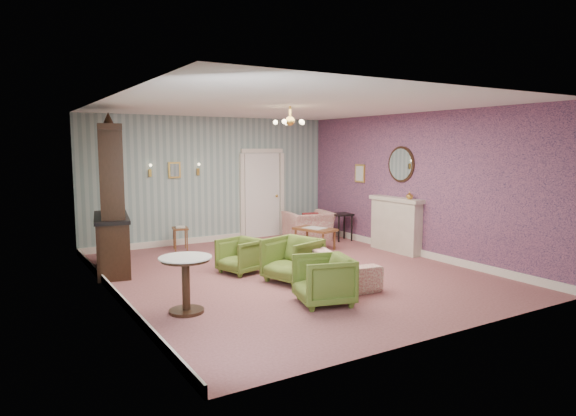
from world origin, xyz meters
TOP-DOWN VIEW (x-y plane):
  - floor at (0.00, 0.00)m, footprint 7.00×7.00m
  - ceiling at (0.00, 0.00)m, footprint 7.00×7.00m
  - wall_back at (0.00, 3.50)m, footprint 6.00×0.00m
  - wall_front at (0.00, -3.50)m, footprint 6.00×0.00m
  - wall_left at (-3.00, 0.00)m, footprint 0.00×7.00m
  - wall_right at (3.00, 0.00)m, footprint 0.00×7.00m
  - wall_right_floral at (2.98, 0.00)m, footprint 0.00×7.00m
  - door at (1.30, 3.46)m, footprint 1.12×0.12m
  - olive_chair_a at (-0.52, -1.77)m, footprint 0.86×0.89m
  - olive_chair_b at (-0.26, -0.51)m, footprint 0.93×0.96m
  - olive_chair_c at (-0.75, 0.46)m, footprint 0.77×0.80m
  - sofa_chintz at (0.31, -0.74)m, footprint 0.78×2.05m
  - wingback_chair at (2.04, 2.51)m, footprint 1.12×0.81m
  - dresser at (-2.65, 1.75)m, footprint 0.86×1.72m
  - fireplace at (2.86, 0.40)m, footprint 0.30×1.40m
  - mantel_vase at (2.84, 0.00)m, footprint 0.15×0.15m
  - oval_mirror at (2.96, 0.40)m, footprint 0.04×0.76m
  - framed_print at (2.97, 1.75)m, footprint 0.04×0.34m
  - coffee_table at (1.57, 1.53)m, footprint 0.75×1.01m
  - side_table_black at (2.65, 2.01)m, footprint 0.49×0.49m
  - pedestal_table at (-2.31, -1.13)m, footprint 0.87×0.87m
  - nesting_table at (-0.98, 2.94)m, footprint 0.40×0.47m
  - gilt_mirror_back at (-0.90, 3.46)m, footprint 0.28×0.06m
  - sconce_left at (-1.45, 3.44)m, footprint 0.16×0.12m
  - sconce_right at (-0.35, 3.44)m, footprint 0.16×0.12m
  - chandelier at (0.00, 0.00)m, footprint 0.56×0.56m
  - burgundy_cushion at (1.99, 2.36)m, footprint 0.41×0.28m

SIDE VIEW (x-z plane):
  - floor at x=0.00m, z-range 0.00..0.00m
  - coffee_table at x=1.57m, z-range 0.00..0.46m
  - nesting_table at x=-0.98m, z-range 0.00..0.53m
  - side_table_black at x=2.65m, z-range 0.00..0.65m
  - olive_chair_c at x=-0.75m, z-range 0.00..0.67m
  - olive_chair_a at x=-0.52m, z-range 0.00..0.76m
  - pedestal_table at x=-2.31m, z-range 0.00..0.77m
  - sofa_chintz at x=0.31m, z-range 0.00..0.78m
  - olive_chair_b at x=-0.26m, z-range 0.00..0.80m
  - wingback_chair at x=2.04m, z-range 0.00..0.91m
  - burgundy_cushion at x=1.99m, z-range 0.28..0.68m
  - fireplace at x=2.86m, z-range 0.00..1.16m
  - door at x=1.30m, z-range 0.00..2.16m
  - mantel_vase at x=2.84m, z-range 1.16..1.31m
  - dresser at x=-2.65m, z-range 0.00..2.75m
  - wall_back at x=0.00m, z-range -1.55..4.45m
  - wall_front at x=0.00m, z-range -1.55..4.45m
  - wall_left at x=-3.00m, z-range -2.05..4.95m
  - wall_right at x=3.00m, z-range -2.05..4.95m
  - wall_right_floral at x=2.98m, z-range -2.05..4.95m
  - framed_print at x=2.97m, z-range 1.39..1.81m
  - gilt_mirror_back at x=-0.90m, z-range 1.52..1.88m
  - sconce_left at x=-1.45m, z-range 1.55..1.85m
  - sconce_right at x=-0.35m, z-range 1.55..1.85m
  - oval_mirror at x=2.96m, z-range 1.43..2.27m
  - chandelier at x=0.00m, z-range 2.45..2.81m
  - ceiling at x=0.00m, z-range 2.90..2.90m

